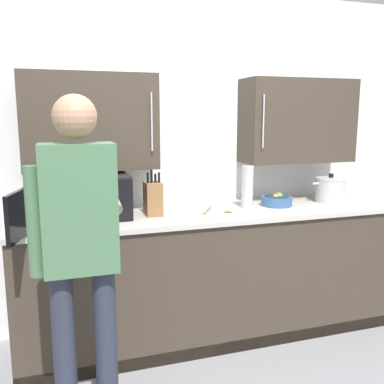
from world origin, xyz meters
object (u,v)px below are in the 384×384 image
Objects in this scene: wooden_spoon at (217,211)px; knife_block at (153,198)px; fruit_bowl at (277,200)px; thermos_flask at (247,187)px; person_figure at (80,242)px; stock_pot at (330,190)px; microwave_oven at (78,197)px.

wooden_spoon is 0.76× the size of knife_block.
thermos_flask is (-0.24, 0.01, 0.12)m from fruit_bowl.
person_figure is (-0.99, -0.75, 0.07)m from wooden_spoon.
person_figure is at bearing -124.04° from knife_block.
thermos_flask is at bearing 15.14° from wooden_spoon.
wooden_spoon is at bearing -176.15° from stock_pot.
thermos_flask is at bearing 33.18° from person_figure.
microwave_oven reaches higher than stock_pot.
person_figure reaches higher than wooden_spoon.
knife_block reaches higher than stock_pot.
stock_pot is at bearing 0.14° from fruit_bowl.
stock_pot is at bearing -1.17° from microwave_oven.
wooden_spoon is 0.77× the size of thermos_flask.
thermos_flask is at bearing 2.42° from knife_block.
knife_block is (0.49, -0.06, -0.03)m from microwave_oven.
person_figure is (-1.49, -0.81, 0.04)m from fruit_bowl.
knife_block is (-1.44, -0.03, 0.02)m from stock_pot.
fruit_bowl is 0.74× the size of thermos_flask.
thermos_flask is at bearing 178.48° from fruit_bowl.
wooden_spoon is at bearing -6.35° from microwave_oven.
person_figure reaches higher than thermos_flask.
fruit_bowl is (1.45, -0.04, -0.10)m from microwave_oven.
knife_block is at bearing -177.58° from thermos_flask.
stock_pot is at bearing 3.85° from wooden_spoon.
microwave_oven is 3.42× the size of wooden_spoon.
thermos_flask is (1.21, -0.03, 0.01)m from microwave_oven.
microwave_oven is at bearing 173.65° from wooden_spoon.
person_figure is at bearing -146.82° from thermos_flask.
fruit_bowl is at bearing 28.49° from person_figure.
microwave_oven is at bearing 178.40° from fruit_bowl.
wooden_spoon is 0.51m from fruit_bowl.
fruit_bowl is at bearing -179.86° from stock_pot.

